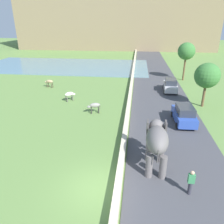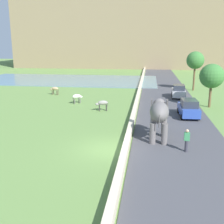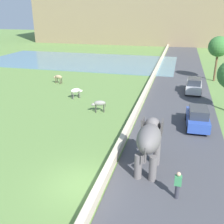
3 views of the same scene
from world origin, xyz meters
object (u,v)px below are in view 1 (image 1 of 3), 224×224
cow_grey (94,106)px  cow_tan (49,82)px  person_beside_elephant (191,182)px  car_silver (170,85)px  cow_white (70,94)px  car_blue (184,115)px  elephant (157,141)px

cow_grey → cow_tan: 12.10m
person_beside_elephant → car_silver: size_ratio=0.40×
car_silver → cow_white: (-12.63, -5.34, -0.06)m
car_silver → cow_grey: car_silver is taller
car_blue → cow_grey: size_ratio=2.85×
cow_white → cow_grey: 5.01m
person_beside_elephant → cow_grey: size_ratio=1.15×
cow_tan → car_silver: bearing=-0.0°
car_blue → cow_tan: (-17.33, 10.10, -0.06)m
cow_white → cow_grey: (3.71, -3.36, 0.00)m
cow_white → person_beside_elephant: bearing=-51.7°
elephant → cow_tan: size_ratio=2.44×
car_silver → person_beside_elephant: bearing=-93.9°
elephant → person_beside_elephant: 3.17m
cow_white → cow_tan: (-4.69, 5.34, 0.00)m
elephant → person_beside_elephant: size_ratio=2.13×
person_beside_elephant → car_blue: car_blue is taller
person_beside_elephant → car_blue: bearing=81.9°
car_blue → cow_white: car_blue is taller
elephant → person_beside_elephant: bearing=-52.6°
car_silver → cow_white: car_silver is taller
person_beside_elephant → cow_tan: (-15.97, 19.63, -0.04)m
car_blue → cow_white: bearing=159.4°
cow_white → cow_tan: size_ratio=0.86×
person_beside_elephant → cow_white: person_beside_elephant is taller
elephant → cow_tan: bearing=129.4°
cow_white → car_blue: bearing=-20.6°
person_beside_elephant → cow_tan: person_beside_elephant is taller
elephant → cow_white: elephant is taller
person_beside_elephant → car_silver: bearing=86.1°
elephant → car_blue: bearing=66.4°
elephant → car_blue: elephant is taller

